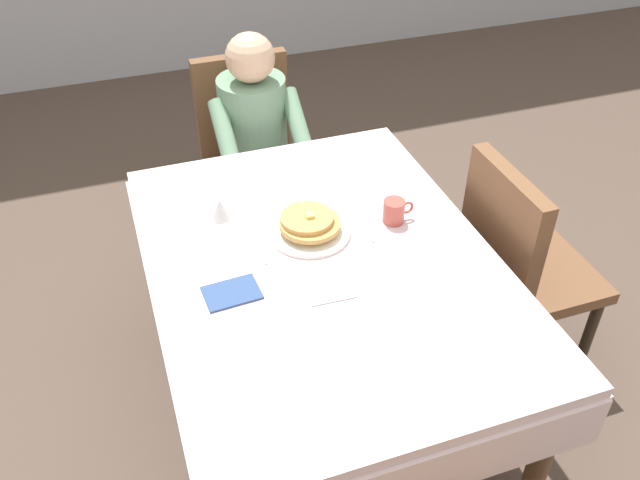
% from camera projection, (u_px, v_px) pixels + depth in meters
% --- Properties ---
extents(ground_plane, '(14.00, 14.00, 0.00)m').
position_uv_depth(ground_plane, '(324.00, 403.00, 2.65)').
color(ground_plane, brown).
extents(dining_table_main, '(1.12, 1.52, 0.74)m').
position_uv_depth(dining_table_main, '(324.00, 281.00, 2.25)').
color(dining_table_main, silver).
rests_on(dining_table_main, ground).
extents(chair_diner, '(0.44, 0.45, 0.93)m').
position_uv_depth(chair_diner, '(249.00, 143.00, 3.20)').
color(chair_diner, brown).
rests_on(chair_diner, ground).
extents(diner_person, '(0.40, 0.43, 1.12)m').
position_uv_depth(diner_person, '(256.00, 133.00, 3.00)').
color(diner_person, gray).
rests_on(diner_person, ground).
extents(chair_right_side, '(0.45, 0.44, 0.93)m').
position_uv_depth(chair_right_side, '(517.00, 260.00, 2.52)').
color(chair_right_side, brown).
rests_on(chair_right_side, ground).
extents(plate_breakfast, '(0.28, 0.28, 0.02)m').
position_uv_depth(plate_breakfast, '(310.00, 232.00, 2.30)').
color(plate_breakfast, white).
rests_on(plate_breakfast, dining_table_main).
extents(breakfast_stack, '(0.21, 0.21, 0.07)m').
position_uv_depth(breakfast_stack, '(310.00, 223.00, 2.28)').
color(breakfast_stack, tan).
rests_on(breakfast_stack, plate_breakfast).
extents(cup_coffee, '(0.11, 0.08, 0.08)m').
position_uv_depth(cup_coffee, '(394.00, 211.00, 2.33)').
color(cup_coffee, '#B24C42').
rests_on(cup_coffee, dining_table_main).
extents(syrup_pitcher, '(0.08, 0.08, 0.07)m').
position_uv_depth(syrup_pitcher, '(220.00, 209.00, 2.35)').
color(syrup_pitcher, silver).
rests_on(syrup_pitcher, dining_table_main).
extents(fork_left_of_plate, '(0.02, 0.18, 0.00)m').
position_uv_depth(fork_left_of_plate, '(258.00, 248.00, 2.24)').
color(fork_left_of_plate, silver).
rests_on(fork_left_of_plate, dining_table_main).
extents(knife_right_of_plate, '(0.02, 0.20, 0.00)m').
position_uv_depth(knife_right_of_plate, '(364.00, 225.00, 2.33)').
color(knife_right_of_plate, silver).
rests_on(knife_right_of_plate, dining_table_main).
extents(spoon_near_edge, '(0.15, 0.02, 0.00)m').
position_uv_depth(spoon_near_edge, '(334.00, 300.00, 2.04)').
color(spoon_near_edge, silver).
rests_on(spoon_near_edge, dining_table_main).
extents(napkin_folded, '(0.18, 0.13, 0.01)m').
position_uv_depth(napkin_folded, '(232.00, 293.00, 2.06)').
color(napkin_folded, '#334C7F').
rests_on(napkin_folded, dining_table_main).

